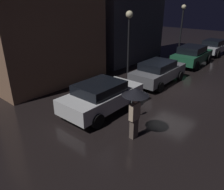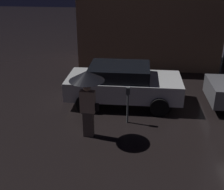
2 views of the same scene
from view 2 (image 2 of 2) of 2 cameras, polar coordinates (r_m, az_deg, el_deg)
name	(u,v)px [view 2 (image 2 of 2)]	position (r m, az deg, el deg)	size (l,w,h in m)	color
building_facade_left	(150,0)	(14.73, 7.78, 18.55)	(6.84, 3.00, 6.36)	#8C664C
parked_car_white	(123,83)	(10.25, 2.25, 2.43)	(4.13, 2.07, 1.44)	silver
pedestrian_with_umbrella	(87,86)	(7.80, -5.08, 1.75)	(0.99, 0.99, 2.04)	#66564C
parking_meter	(128,101)	(8.84, 3.23, -1.26)	(0.12, 0.10, 1.23)	#4C5154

